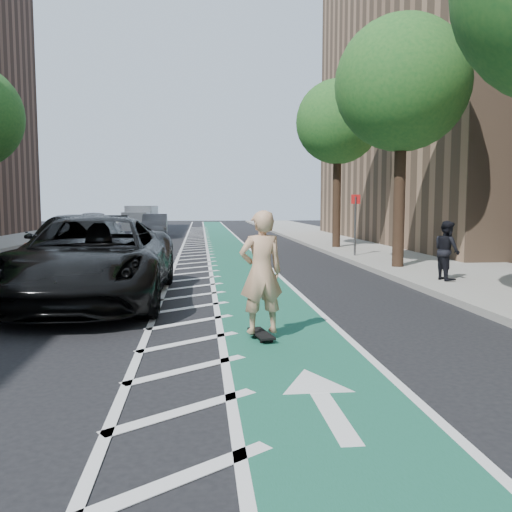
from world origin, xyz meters
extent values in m
plane|color=black|center=(0.00, 0.00, 0.00)|extent=(120.00, 120.00, 0.00)
cube|color=#164E36|center=(3.00, 10.00, 0.01)|extent=(2.00, 90.00, 0.01)
cube|color=silver|center=(1.50, 10.00, 0.01)|extent=(1.40, 90.00, 0.01)
cube|color=gray|center=(9.50, 10.00, 0.07)|extent=(5.00, 90.00, 0.15)
cube|color=gray|center=(7.05, 10.00, 0.08)|extent=(0.12, 90.00, 0.16)
cube|color=#84664C|center=(17.50, 20.00, 9.50)|extent=(14.00, 22.00, 19.00)
cylinder|color=#382619|center=(7.90, 8.00, 2.20)|extent=(0.36, 0.36, 4.40)
sphere|color=#1C541F|center=(7.90, 8.00, 5.80)|extent=(4.20, 4.20, 4.20)
cylinder|color=#382619|center=(7.90, 16.00, 2.20)|extent=(0.36, 0.36, 4.40)
sphere|color=#1C541F|center=(7.90, 16.00, 5.80)|extent=(4.20, 4.20, 4.20)
cylinder|color=#4C4C4C|center=(7.60, 12.00, 1.20)|extent=(0.08, 0.08, 2.40)
cube|color=red|center=(7.60, 12.00, 2.30)|extent=(0.35, 0.02, 0.35)
cube|color=black|center=(2.62, 0.09, 0.09)|extent=(0.38, 0.83, 0.03)
cylinder|color=black|center=(2.49, 0.33, 0.03)|extent=(0.04, 0.07, 0.06)
cylinder|color=black|center=(2.65, 0.36, 0.03)|extent=(0.04, 0.07, 0.06)
cylinder|color=black|center=(2.59, -0.19, 0.03)|extent=(0.04, 0.07, 0.06)
cylinder|color=black|center=(2.76, -0.16, 0.03)|extent=(0.04, 0.07, 0.06)
imported|color=tan|center=(2.62, 0.09, 1.07)|extent=(0.78, 0.59, 1.92)
imported|color=black|center=(-0.60, 3.70, 0.93)|extent=(3.12, 6.69, 1.85)
imported|color=black|center=(-1.77, 7.50, 0.91)|extent=(2.61, 6.27, 1.81)
imported|color=#9B9CA1|center=(-4.91, 26.05, 0.85)|extent=(2.66, 5.19, 1.69)
imported|color=#58585D|center=(-1.22, 27.24, 0.73)|extent=(1.75, 4.52, 1.47)
imported|color=black|center=(8.05, 5.16, 0.92)|extent=(0.64, 0.79, 1.55)
cube|color=silver|center=(-3.10, 37.40, 0.98)|extent=(2.44, 3.32, 1.95)
cube|color=silver|center=(-3.33, 35.06, 0.73)|extent=(2.10, 1.75, 1.47)
cylinder|color=black|center=(-4.25, 34.76, 0.34)|extent=(0.31, 0.70, 0.68)
cylinder|color=black|center=(-2.50, 34.59, 0.34)|extent=(0.31, 0.70, 0.68)
cylinder|color=black|center=(-3.90, 38.26, 0.34)|extent=(0.31, 0.70, 0.68)
cylinder|color=black|center=(-2.15, 38.09, 0.34)|extent=(0.31, 0.70, 0.68)
cylinder|color=#DE540B|center=(-3.60, 9.50, 0.44)|extent=(0.51, 0.51, 0.89)
cylinder|color=silver|center=(-3.60, 9.50, 0.30)|extent=(0.52, 0.52, 0.12)
cylinder|color=silver|center=(-3.60, 9.50, 0.57)|extent=(0.52, 0.52, 0.12)
cylinder|color=black|center=(-3.60, 9.50, 0.02)|extent=(0.65, 0.65, 0.04)
cylinder|color=#FF500D|center=(-2.40, 17.01, 0.41)|extent=(0.47, 0.47, 0.82)
cylinder|color=silver|center=(-2.40, 17.01, 0.27)|extent=(0.48, 0.48, 0.11)
cylinder|color=silver|center=(-2.40, 17.01, 0.53)|extent=(0.48, 0.48, 0.11)
cylinder|color=black|center=(-2.40, 17.01, 0.02)|extent=(0.60, 0.60, 0.04)
camera|label=1|loc=(1.68, -8.24, 2.13)|focal=38.00mm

